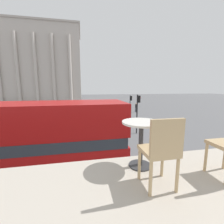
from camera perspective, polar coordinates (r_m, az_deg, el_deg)
name	(u,v)px	position (r m, az deg, el deg)	size (l,w,h in m)	color
cafe_dining_table	(141,134)	(2.39, 11.03, -8.14)	(0.60, 0.60, 0.73)	#2D2D30
cafe_chair_0	(161,149)	(1.93, 18.19, -13.33)	(0.40, 0.40, 0.91)	tan
plaza_building_left	(35,66)	(57.77, -27.37, 15.37)	(30.24, 16.79, 23.55)	#BCB2A8
traffic_light_near	(138,108)	(15.20, 9.80, 1.37)	(0.42, 0.24, 3.96)	black
traffic_light_mid	(131,103)	(23.42, 7.08, 3.42)	(0.42, 0.24, 3.46)	black
car_silver	(17,121)	(21.41, -32.41, -2.78)	(4.20, 1.93, 1.35)	black
car_black	(37,112)	(26.92, -26.63, -0.12)	(4.20, 1.93, 1.35)	black
pedestrian_olive	(122,127)	(14.30, 3.99, -5.83)	(0.32, 0.32, 1.60)	#282B33
pedestrian_blue	(38,108)	(30.42, -26.43, 1.38)	(0.32, 0.32, 1.69)	#282B33
pedestrian_white	(82,109)	(26.85, -11.40, 1.23)	(0.32, 0.32, 1.68)	#282B33
pedestrian_black	(136,107)	(29.02, 9.13, 1.94)	(0.32, 0.32, 1.72)	#282B33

